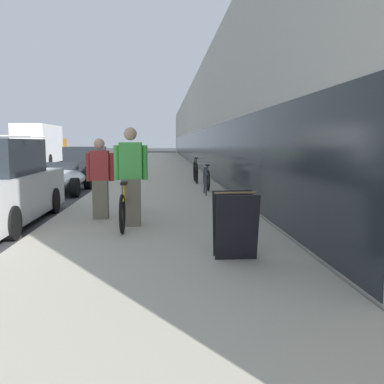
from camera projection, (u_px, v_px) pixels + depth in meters
sidewalk_slab at (161, 167)px, 27.21m from camera, size 4.32×70.00×0.12m
storefront_facade at (249, 127)px, 35.28m from camera, size 10.01×70.00×5.87m
tandem_bicycle at (127, 203)px, 8.32m from camera, size 0.52×2.84×0.85m
person_rider at (131, 177)px, 7.90m from camera, size 0.62×0.24×1.82m
person_bystander at (100, 179)px, 8.65m from camera, size 0.55×0.22×1.63m
bike_rack_hoop at (205, 177)px, 12.70m from camera, size 0.05×0.60×0.84m
cruiser_bike_nearest at (206, 178)px, 14.05m from camera, size 0.52×1.77×0.85m
cruiser_bike_middle at (196, 172)px, 16.52m from camera, size 0.52×1.76×0.98m
sandwich_board_sign at (235, 225)px, 5.74m from camera, size 0.56×0.56×0.90m
vintage_roadster_curbside at (59, 180)px, 14.04m from camera, size 1.73×3.96×1.00m
parked_sedan_far at (86, 165)px, 19.11m from camera, size 1.90×4.23×1.47m
moving_truck at (41, 145)px, 31.01m from camera, size 2.20×7.41×2.87m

